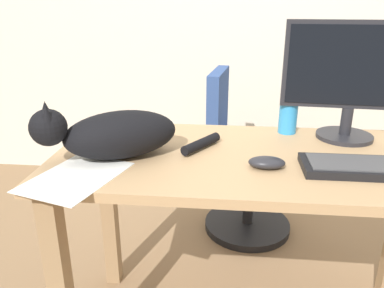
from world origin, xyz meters
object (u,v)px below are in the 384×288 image
keyboard (378,168)px  water_bottle (290,101)px  cat (114,134)px  office_chair (241,166)px  monitor (353,77)px  computer_mouse (267,163)px

keyboard → water_bottle: 0.42m
cat → office_chair: bearing=62.2°
office_chair → monitor: (0.35, -0.56, 0.60)m
office_chair → monitor: size_ratio=1.88×
office_chair → water_bottle: bearing=-74.1°
water_bottle → office_chair: bearing=105.9°
computer_mouse → water_bottle: water_bottle is taller
cat → computer_mouse: bearing=-4.3°
monitor → water_bottle: size_ratio=1.81×
office_chair → cat: size_ratio=1.64×
office_chair → water_bottle: (0.15, -0.51, 0.50)m
cat → water_bottle: bearing=28.2°
office_chair → cat: (-0.43, -0.82, 0.45)m
monitor → keyboard: size_ratio=1.09×
monitor → water_bottle: monitor is taller
monitor → water_bottle: 0.23m
office_chair → computer_mouse: bearing=-87.3°
computer_mouse → monitor: bearing=44.6°
cat → monitor: bearing=18.8°
cat → water_bottle: size_ratio=2.07×
keyboard → water_bottle: size_ratio=1.66×
monitor → computer_mouse: bearing=-135.4°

